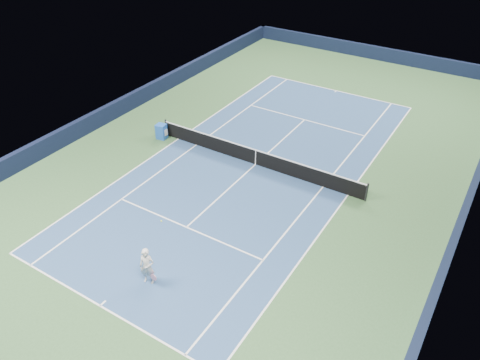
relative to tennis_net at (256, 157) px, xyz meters
The scene contains 19 objects.
ground 0.50m from the tennis_net, ahead, with size 40.00×40.00×0.00m, color #30542D.
wall_far 19.83m from the tennis_net, 90.00° to the left, with size 22.00×0.35×1.10m, color #101832.
wall_right 10.83m from the tennis_net, ahead, with size 0.35×40.00×1.10m, color black.
wall_left 10.83m from the tennis_net, behind, with size 0.35×40.00×1.10m, color black.
court_surface 0.50m from the tennis_net, ahead, with size 10.97×23.77×0.01m, color navy.
baseline_far 11.90m from the tennis_net, 90.00° to the left, with size 10.97×0.08×0.00m, color white.
baseline_near 11.90m from the tennis_net, 90.00° to the right, with size 10.97×0.08×0.00m, color white.
sideline_doubles_right 5.51m from the tennis_net, ahead, with size 0.08×23.77×0.00m, color white.
sideline_doubles_left 5.51m from the tennis_net, behind, with size 0.08×23.77×0.00m, color white.
sideline_singles_right 4.14m from the tennis_net, ahead, with size 0.08×23.77×0.00m, color white.
sideline_singles_left 4.14m from the tennis_net, behind, with size 0.08×23.77×0.00m, color white.
service_line_far 6.42m from the tennis_net, 90.00° to the left, with size 8.23×0.08×0.00m, color white.
service_line_near 6.42m from the tennis_net, 90.00° to the right, with size 8.23×0.08×0.00m, color white.
center_service_line 0.50m from the tennis_net, ahead, with size 0.08×12.80×0.00m, color white.
center_mark_far 11.75m from the tennis_net, 90.00° to the left, with size 0.08×0.30×0.00m, color white.
center_mark_near 11.75m from the tennis_net, 90.00° to the right, with size 0.08×0.30×0.00m, color white.
tennis_net is the anchor object (origin of this frame).
sponsor_cube 6.41m from the tennis_net, behind, with size 0.64×0.59×0.94m.
tennis_player 9.94m from the tennis_net, 85.46° to the right, with size 0.83×1.33×2.56m.
Camera 1 is at (10.96, -19.26, 14.25)m, focal length 35.00 mm.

